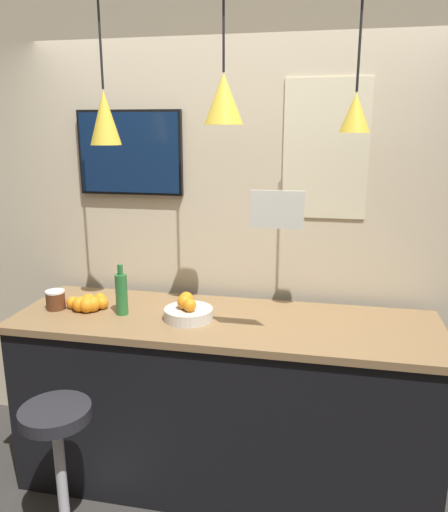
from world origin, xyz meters
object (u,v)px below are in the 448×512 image
(juice_bottle, at_px, (122,293))
(bar_stool, at_px, (60,462))
(fruit_bowl, at_px, (188,311))
(spread_jar, at_px, (56,300))
(mounted_tv, at_px, (130,153))

(juice_bottle, bearing_deg, bar_stool, -97.32)
(bar_stool, height_order, juice_bottle, juice_bottle)
(fruit_bowl, xyz_separation_m, juice_bottle, (-0.38, -0.00, 0.07))
(spread_jar, distance_m, mounted_tv, 0.97)
(mounted_tv, bearing_deg, juice_bottle, -77.58)
(juice_bottle, xyz_separation_m, mounted_tv, (-0.10, 0.46, 0.73))
(bar_stool, xyz_separation_m, fruit_bowl, (0.46, 0.62, 0.55))
(bar_stool, relative_size, juice_bottle, 2.71)
(bar_stool, height_order, fruit_bowl, fruit_bowl)
(bar_stool, distance_m, spread_jar, 0.89)
(fruit_bowl, bearing_deg, mounted_tv, 136.07)
(juice_bottle, bearing_deg, spread_jar, -180.00)
(juice_bottle, xyz_separation_m, spread_jar, (-0.40, -0.00, -0.07))
(juice_bottle, relative_size, mounted_tv, 0.44)
(fruit_bowl, xyz_separation_m, mounted_tv, (-0.48, 0.46, 0.81))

